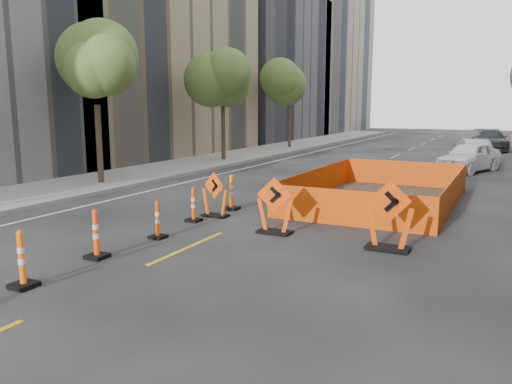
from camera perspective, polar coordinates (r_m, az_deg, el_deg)
The scene contains 19 objects.
ground_plane at distance 8.95m, azimuth -22.62°, elevation -12.28°, with size 140.00×140.00×0.00m, color black.
sidewalk_left at distance 23.41m, azimuth -14.94°, elevation 1.68°, with size 4.00×90.00×0.15m, color gray.
bld_left_d at distance 50.44m, azimuth -1.17°, elevation 14.07°, with size 12.00×16.00×14.00m, color #4C4C51.
bld_left_e at distance 65.61m, azimuth 5.77°, elevation 15.67°, with size 12.00×20.00×20.00m, color gray.
tree_l_b at distance 21.35m, azimuth -17.88°, elevation 12.77°, with size 2.80×2.80×5.95m.
tree_l_c at distance 29.37m, azimuth -3.82°, elevation 12.28°, with size 2.80×2.80×5.95m.
tree_l_d at distance 38.32m, azimuth 3.92°, elevation 11.69°, with size 2.80×2.80×5.95m.
channelizer_3 at distance 9.98m, azimuth -25.21°, elevation -6.93°, with size 0.42×0.42×1.07m, color orange, non-canonical shape.
channelizer_4 at distance 11.28m, azimuth -17.83°, elevation -4.60°, with size 0.42×0.42×1.08m, color #FF470A, non-canonical shape.
channelizer_5 at distance 12.60m, azimuth -11.20°, elevation -3.11°, with size 0.37×0.37×0.95m, color #DC4809, non-canonical shape.
channelizer_6 at distance 14.25m, azimuth -7.18°, elevation -1.43°, with size 0.39×0.39×0.99m, color #DC4A09, non-canonical shape.
channelizer_7 at distance 15.77m, azimuth -2.83°, elevation -0.02°, with size 0.44×0.44×1.13m, color #FF690A, non-canonical shape.
chevron_sign_left at distance 14.80m, azimuth -4.72°, elevation -0.27°, with size 0.89×0.53×1.34m, color #FF580A, non-canonical shape.
chevron_sign_center at distance 12.79m, azimuth 2.14°, elevation -1.55°, with size 0.98×0.59×1.47m, color #FF4C0A, non-canonical shape.
chevron_sign_right at distance 11.69m, azimuth 14.98°, elevation -2.56°, with size 1.09×0.65×1.63m, color #FF4A0A, non-canonical shape.
safety_fence at distance 17.64m, azimuth 14.09°, elevation 0.54°, with size 4.72×8.03×1.00m, color #EB480C, non-canonical shape.
parked_car_near at distance 27.10m, azimuth 23.17°, elevation 3.71°, with size 1.76×4.38×1.49m, color silver.
parked_car_mid at distance 31.87m, azimuth 23.81°, elevation 4.31°, with size 1.40×4.01×1.32m, color #98989D.
parked_car_far at distance 40.88m, azimuth 25.14°, elevation 5.41°, with size 2.15×5.30×1.54m, color black.
Camera 1 is at (6.43, -5.32, 3.25)m, focal length 35.00 mm.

